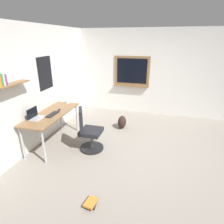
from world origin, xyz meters
TOP-DOWN VIEW (x-y plane):
  - ground_plane at (0.00, 0.00)m, footprint 5.20×5.20m
  - wall_back at (-0.00, 2.45)m, footprint 5.00×0.30m
  - wall_right at (2.45, 0.03)m, footprint 0.22×5.00m
  - desk at (-0.14, 2.07)m, footprint 1.59×0.60m
  - office_chair at (-0.17, 1.20)m, footprint 0.54×0.56m
  - laptop at (-0.49, 2.21)m, footprint 0.31×0.21m
  - keyboard at (-0.22, 1.99)m, footprint 0.37×0.13m
  - computer_mouse at (0.06, 1.99)m, footprint 0.10×0.06m
  - coffee_mug at (0.56, 2.04)m, footprint 0.08×0.08m
  - backpack at (1.06, 0.72)m, footprint 0.32×0.22m
  - book_stack_on_floor at (-1.58, 0.60)m, footprint 0.25×0.18m

SIDE VIEW (x-z plane):
  - ground_plane at x=0.00m, z-range 0.00..0.00m
  - book_stack_on_floor at x=-1.58m, z-range 0.00..0.07m
  - backpack at x=1.06m, z-range 0.00..0.35m
  - office_chair at x=-0.17m, z-range -0.07..0.88m
  - desk at x=-0.14m, z-range 0.30..1.06m
  - keyboard at x=-0.22m, z-range 0.75..0.77m
  - computer_mouse at x=0.06m, z-range 0.75..0.79m
  - coffee_mug at x=0.56m, z-range 0.75..0.85m
  - laptop at x=-0.49m, z-range 0.69..0.92m
  - wall_right at x=2.45m, z-range 0.00..2.60m
  - wall_back at x=0.00m, z-range 0.00..2.60m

